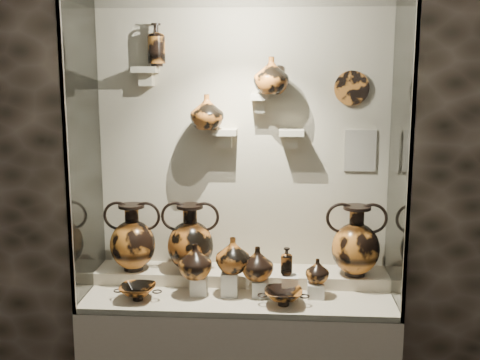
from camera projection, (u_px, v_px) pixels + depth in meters
name	position (u px, v px, depth m)	size (l,w,h in m)	color
wall_back	(243.00, 148.00, 3.52)	(5.00, 0.02, 3.20)	black
front_tier	(239.00, 294.00, 3.36)	(1.68, 0.58, 0.03)	beige
rear_tier	(241.00, 278.00, 3.52)	(1.70, 0.25, 0.10)	beige
back_panel	(243.00, 148.00, 3.52)	(1.70, 0.03, 1.60)	#BCB297
glass_front	(235.00, 164.00, 2.92)	(1.70, 0.01, 1.60)	white
glass_left	(84.00, 154.00, 3.27)	(0.01, 0.60, 1.60)	white
glass_right	(400.00, 157.00, 3.15)	(0.01, 0.60, 1.60)	white
glass_top	(239.00, 1.00, 3.06)	(1.70, 0.60, 0.01)	white
frame_post_left	(67.00, 162.00, 2.98)	(0.02, 0.02, 1.60)	gray
frame_post_right	(410.00, 166.00, 2.87)	(0.02, 0.02, 1.60)	gray
pedestal_a	(199.00, 286.00, 3.31)	(0.09, 0.09, 0.10)	silver
pedestal_b	(230.00, 284.00, 3.30)	(0.09, 0.09, 0.13)	silver
pedestal_c	(261.00, 288.00, 3.29)	(0.09, 0.09, 0.09)	silver
pedestal_d	(290.00, 286.00, 3.27)	(0.09, 0.09, 0.12)	silver
pedestal_e	(316.00, 290.00, 3.27)	(0.09, 0.09, 0.08)	silver
bracket_ul	(145.00, 70.00, 3.40)	(0.14, 0.12, 0.04)	#BCB297
bracket_ca	(225.00, 132.00, 3.43)	(0.14, 0.12, 0.04)	#BCB297
bracket_cb	(260.00, 97.00, 3.38)	(0.10, 0.12, 0.04)	#BCB297
bracket_cc	(291.00, 132.00, 3.41)	(0.14, 0.12, 0.04)	#BCB297
amphora_left	(133.00, 237.00, 3.47)	(0.32, 0.32, 0.40)	#AC6220
amphora_mid	(190.00, 238.00, 3.45)	(0.32, 0.32, 0.40)	#944F1A
amphora_right	(356.00, 240.00, 3.38)	(0.33, 0.33, 0.41)	#AC6220
jug_a	(195.00, 261.00, 3.27)	(0.19, 0.19, 0.19)	#AC6220
jug_b	(233.00, 255.00, 3.28)	(0.19, 0.19, 0.20)	#944F1A
jug_c	(257.00, 263.00, 3.28)	(0.18, 0.18, 0.18)	#AC6220
jug_e	(317.00, 271.00, 3.26)	(0.13, 0.13, 0.13)	#AC6220
lekythos_small	(287.00, 260.00, 3.26)	(0.08, 0.08, 0.17)	#944F1A
kylix_left	(138.00, 291.00, 3.23)	(0.25, 0.21, 0.10)	#944F1A
kylix_right	(283.00, 296.00, 3.16)	(0.26, 0.22, 0.10)	#AC6220
lekythos_tall	(156.00, 42.00, 3.36)	(0.11, 0.11, 0.27)	#AC6220
ovoid_vase_a	(207.00, 112.00, 3.37)	(0.19, 0.19, 0.20)	#944F1A
ovoid_vase_b	(271.00, 75.00, 3.31)	(0.20, 0.20, 0.20)	#944F1A
wall_plate	(352.00, 88.00, 3.39)	(0.20, 0.20, 0.02)	#B56723
info_placard	(360.00, 151.00, 3.45)	(0.18, 0.01, 0.24)	beige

